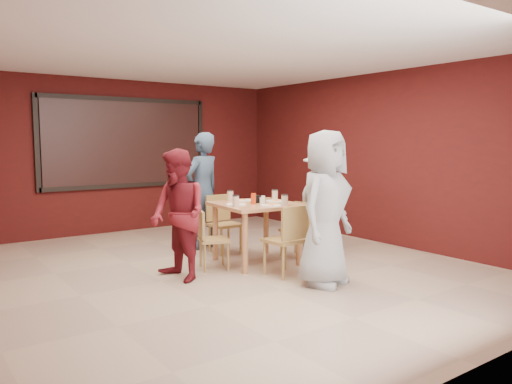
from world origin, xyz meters
TOP-DOWN VIEW (x-y plane):
  - floor at (0.00, 0.00)m, footprint 7.00×7.00m
  - window_blinds at (0.00, 3.45)m, footprint 3.00×0.02m
  - dining_table at (0.52, 0.07)m, footprint 1.15×1.15m
  - chair_front at (0.43, -0.72)m, footprint 0.46×0.46m
  - chair_back at (0.49, 0.92)m, footprint 0.42×0.42m
  - chair_left at (-0.20, 0.16)m, footprint 0.48×0.48m
  - chair_right at (1.29, 0.07)m, footprint 0.43×0.43m
  - diner_front at (0.55, -1.25)m, footprint 1.03×0.84m
  - diner_back at (0.39, 1.34)m, footprint 0.76×0.60m
  - diner_left at (-0.75, -0.06)m, footprint 0.68×0.83m
  - diner_right at (1.74, 0.06)m, footprint 0.69×1.09m

SIDE VIEW (x-z plane):
  - floor at x=0.00m, z-range 0.00..0.00m
  - chair_right at x=1.29m, z-range 0.05..0.83m
  - chair_left at x=-0.20m, z-range 0.05..0.84m
  - chair_back at x=0.49m, z-range 0.06..0.92m
  - chair_front at x=0.43m, z-range 0.06..0.96m
  - dining_table at x=0.52m, z-range 0.23..1.22m
  - diner_left at x=-0.75m, z-range 0.00..1.60m
  - diner_right at x=1.74m, z-range 0.00..1.61m
  - diner_front at x=0.55m, z-range 0.00..1.82m
  - diner_back at x=0.39m, z-range 0.00..1.82m
  - window_blinds at x=0.00m, z-range 0.90..2.40m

